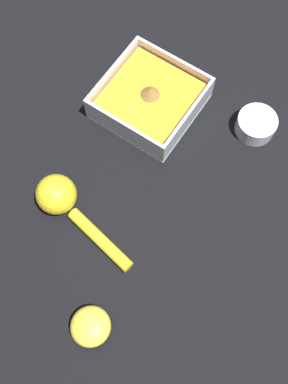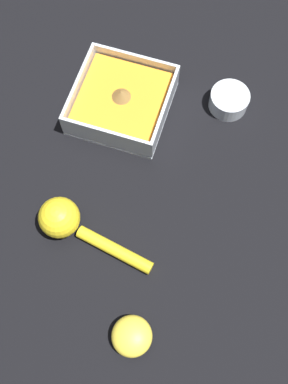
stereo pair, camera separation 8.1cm
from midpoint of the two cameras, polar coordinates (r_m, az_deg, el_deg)
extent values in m
plane|color=black|center=(0.91, 3.38, 9.52)|extent=(4.00, 4.00, 0.00)
cube|color=silver|center=(0.92, 3.27, 10.63)|extent=(0.18, 0.18, 0.01)
cube|color=silver|center=(0.92, -1.39, 14.24)|extent=(0.18, 0.01, 0.05)
cube|color=silver|center=(0.88, 8.28, 8.84)|extent=(0.18, 0.01, 0.05)
cube|color=silver|center=(0.94, 6.38, 15.36)|extent=(0.01, 0.17, 0.05)
cube|color=silver|center=(0.85, 0.16, 7.53)|extent=(0.01, 0.17, 0.05)
cube|color=orange|center=(0.90, 3.34, 11.34)|extent=(0.16, 0.16, 0.03)
cone|color=brown|center=(0.88, 3.44, 12.25)|extent=(0.04, 0.04, 0.02)
cylinder|color=silver|center=(0.92, 16.51, 7.89)|extent=(0.08, 0.08, 0.04)
cylinder|color=brown|center=(0.92, 16.44, 7.76)|extent=(0.07, 0.07, 0.02)
sphere|color=yellow|center=(0.81, -8.31, -0.69)|extent=(0.07, 0.07, 0.07)
cylinder|color=yellow|center=(0.80, -2.74, -6.44)|extent=(0.05, 0.15, 0.02)
ellipsoid|color=yellow|center=(0.77, -3.72, -17.07)|extent=(0.07, 0.07, 0.04)
camera|label=1|loc=(0.04, 92.89, -7.54)|focal=42.00mm
camera|label=2|loc=(0.04, -87.11, 7.54)|focal=42.00mm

